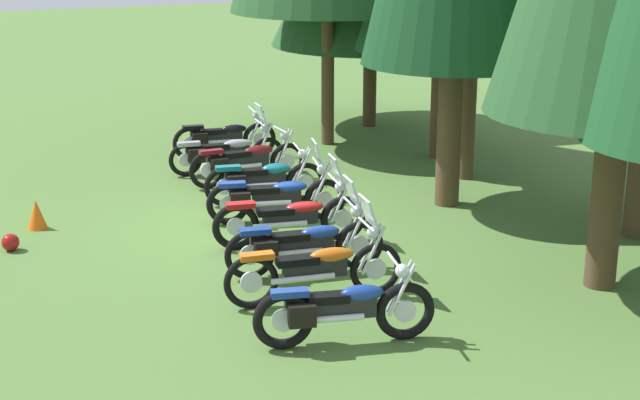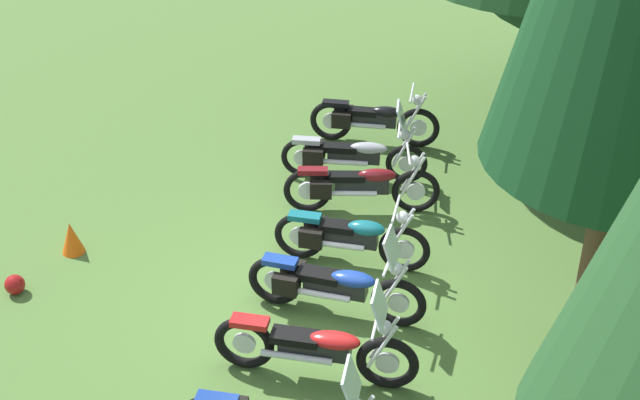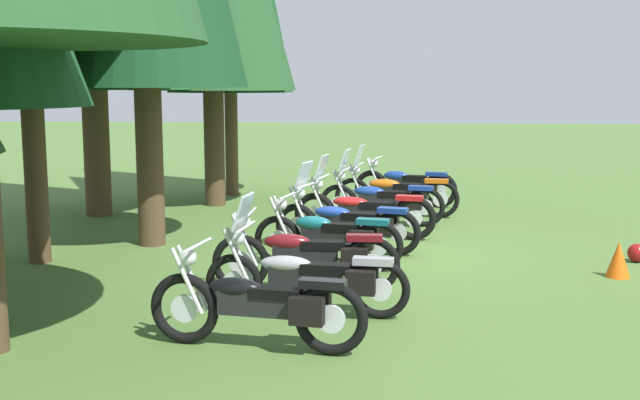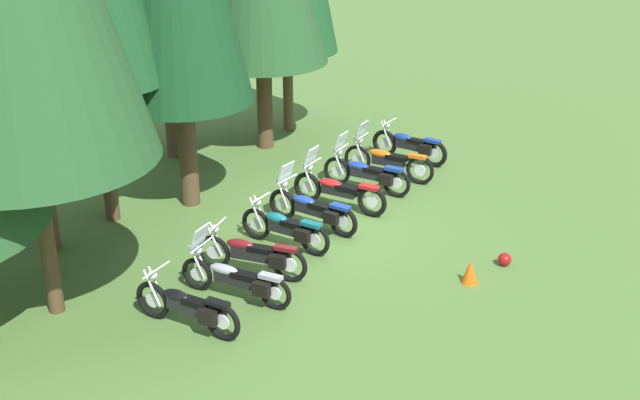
% 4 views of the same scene
% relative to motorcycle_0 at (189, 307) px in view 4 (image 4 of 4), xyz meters
% --- Properties ---
extents(ground_plane, '(80.00, 80.00, 0.00)m').
position_rel_motorcycle_0_xyz_m(ground_plane, '(4.53, -0.76, -0.44)').
color(ground_plane, '#4C7033').
extents(motorcycle_0, '(0.76, 2.18, 1.01)m').
position_rel_motorcycle_0_xyz_m(motorcycle_0, '(0.00, 0.00, 0.00)').
color(motorcycle_0, black).
rests_on(motorcycle_0, ground_plane).
extents(motorcycle_1, '(0.73, 2.31, 1.34)m').
position_rel_motorcycle_0_xyz_m(motorcycle_1, '(1.18, -0.35, 0.00)').
color(motorcycle_1, black).
rests_on(motorcycle_1, ground_plane).
extents(motorcycle_2, '(0.64, 2.32, 1.01)m').
position_rel_motorcycle_0_xyz_m(motorcycle_2, '(2.13, -0.25, 0.01)').
color(motorcycle_2, black).
rests_on(motorcycle_2, ground_plane).
extents(motorcycle_3, '(0.80, 2.13, 1.00)m').
position_rel_motorcycle_0_xyz_m(motorcycle_3, '(3.45, -0.41, 0.01)').
color(motorcycle_3, black).
rests_on(motorcycle_3, ground_plane).
extents(motorcycle_4, '(0.94, 2.27, 1.36)m').
position_rel_motorcycle_0_xyz_m(motorcycle_4, '(4.53, -0.61, 0.02)').
color(motorcycle_4, black).
rests_on(motorcycle_4, ground_plane).
extents(motorcycle_5, '(0.77, 2.39, 1.37)m').
position_rel_motorcycle_0_xyz_m(motorcycle_5, '(5.69, -0.78, 0.02)').
color(motorcycle_5, black).
rests_on(motorcycle_5, ground_plane).
extents(motorcycle_6, '(0.77, 2.30, 1.37)m').
position_rel_motorcycle_0_xyz_m(motorcycle_6, '(6.91, -1.11, 0.03)').
color(motorcycle_6, black).
rests_on(motorcycle_6, ground_plane).
extents(motorcycle_7, '(0.63, 2.41, 1.37)m').
position_rel_motorcycle_0_xyz_m(motorcycle_7, '(7.88, -1.33, 0.04)').
color(motorcycle_7, black).
rests_on(motorcycle_7, ground_plane).
extents(motorcycle_8, '(0.83, 2.16, 1.02)m').
position_rel_motorcycle_0_xyz_m(motorcycle_8, '(9.21, -1.60, 0.00)').
color(motorcycle_8, black).
rests_on(motorcycle_8, ground_plane).
extents(pine_tree_2, '(3.60, 3.60, 7.73)m').
position_rel_motorcycle_0_xyz_m(pine_tree_2, '(1.77, 4.16, 4.54)').
color(pine_tree_2, '#4C3823').
rests_on(pine_tree_2, ground_plane).
extents(traffic_cone, '(0.32, 0.32, 0.48)m').
position_rel_motorcycle_0_xyz_m(traffic_cone, '(3.26, -4.26, -0.20)').
color(traffic_cone, '#EA590F').
rests_on(traffic_cone, ground_plane).
extents(dropped_helmet, '(0.27, 0.27, 0.27)m').
position_rel_motorcycle_0_xyz_m(dropped_helmet, '(4.19, -4.79, -0.31)').
color(dropped_helmet, maroon).
rests_on(dropped_helmet, ground_plane).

